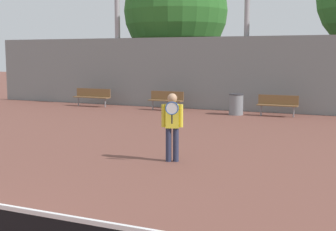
{
  "coord_description": "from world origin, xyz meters",
  "views": [
    {
      "loc": [
        5.72,
        -3.69,
        2.58
      ],
      "look_at": [
        0.65,
        7.69,
        0.95
      ],
      "focal_mm": 50.0,
      "sensor_mm": 36.0,
      "label": 1
    }
  ],
  "objects": [
    {
      "name": "bench_courtside_far",
      "position": [
        -7.17,
        15.95,
        0.56
      ],
      "size": [
        1.96,
        0.4,
        0.88
      ],
      "color": "brown",
      "rests_on": "ground_plane"
    },
    {
      "name": "trash_bin",
      "position": [
        0.28,
        15.69,
        0.45
      ],
      "size": [
        0.63,
        0.63,
        0.9
      ],
      "color": "gray",
      "rests_on": "ground_plane"
    },
    {
      "name": "tree_green_broad",
      "position": [
        -4.56,
        20.41,
        4.92
      ],
      "size": [
        5.67,
        5.67,
        7.77
      ],
      "color": "brown",
      "rests_on": "ground_plane"
    },
    {
      "name": "tennis_player",
      "position": [
        1.3,
        6.48,
        0.94
      ],
      "size": [
        0.5,
        0.48,
        1.66
      ],
      "rotation": [
        0.0,
        0.0,
        0.38
      ],
      "color": "#282D47",
      "rests_on": "ground_plane"
    },
    {
      "name": "back_fence",
      "position": [
        0.0,
        17.07,
        1.69
      ],
      "size": [
        27.33,
        0.06,
        3.39
      ],
      "color": "gray",
      "rests_on": "ground_plane"
    },
    {
      "name": "bench_adjacent_court",
      "position": [
        -3.12,
        15.95,
        0.55
      ],
      "size": [
        1.64,
        0.4,
        0.88
      ],
      "color": "brown",
      "rests_on": "ground_plane"
    },
    {
      "name": "bench_courtside_near",
      "position": [
        2.0,
        15.95,
        0.55
      ],
      "size": [
        1.69,
        0.4,
        0.88
      ],
      "color": "brown",
      "rests_on": "ground_plane"
    }
  ]
}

